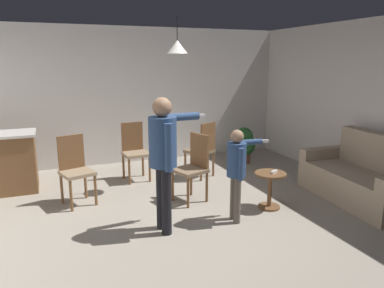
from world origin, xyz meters
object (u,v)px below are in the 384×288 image
at_px(couch_floral, 362,179).
at_px(dining_chair_spare, 75,167).
at_px(side_table_by_couch, 270,186).
at_px(potted_plant_corner, 244,143).
at_px(dining_chair_by_counter, 203,148).
at_px(dining_chair_near_wall, 193,165).
at_px(person_adult, 164,150).
at_px(person_child, 237,165).
at_px(dining_chair_centre_back, 134,149).
at_px(spare_remote_on_table, 274,172).

xyz_separation_m(couch_floral, dining_chair_spare, (-3.95, 1.44, 0.21)).
bearing_deg(dining_chair_spare, side_table_by_couch, 137.26).
bearing_deg(potted_plant_corner, dining_chair_by_counter, -153.26).
relative_size(side_table_by_couch, dining_chair_near_wall, 0.52).
height_order(person_adult, dining_chair_spare, person_adult).
xyz_separation_m(dining_chair_by_counter, dining_chair_spare, (-2.19, -0.45, 0.00)).
bearing_deg(dining_chair_by_counter, person_child, -128.98).
relative_size(dining_chair_centre_back, dining_chair_spare, 1.00).
bearing_deg(dining_chair_near_wall, potted_plant_corner, -66.78).
bearing_deg(person_adult, couch_floral, 84.12).
relative_size(dining_chair_near_wall, dining_chair_centre_back, 1.00).
height_order(side_table_by_couch, dining_chair_spare, dining_chair_spare).
bearing_deg(person_adult, dining_chair_centre_back, 173.08).
xyz_separation_m(dining_chair_by_counter, potted_plant_corner, (1.16, 0.58, -0.14)).
bearing_deg(potted_plant_corner, side_table_by_couch, -110.43).
distance_m(person_child, spare_remote_on_table, 0.74).
distance_m(couch_floral, dining_chair_near_wall, 2.51).
relative_size(person_child, potted_plant_corner, 1.65).
relative_size(side_table_by_couch, spare_remote_on_table, 4.00).
bearing_deg(couch_floral, dining_chair_by_counter, 46.80).
bearing_deg(dining_chair_centre_back, spare_remote_on_table, 122.40).
xyz_separation_m(dining_chair_spare, spare_remote_on_table, (2.56, -1.22, -0.01)).
bearing_deg(person_adult, dining_chair_by_counter, 140.91).
bearing_deg(couch_floral, person_adult, 91.84).
xyz_separation_m(dining_chair_centre_back, spare_remote_on_table, (1.51, -2.01, -0.01)).
bearing_deg(person_adult, person_child, 82.39).
relative_size(dining_chair_spare, spare_remote_on_table, 7.69).
relative_size(couch_floral, dining_chair_spare, 1.85).
bearing_deg(potted_plant_corner, couch_floral, -76.31).
distance_m(person_child, dining_chair_centre_back, 2.35).
height_order(person_adult, dining_chair_centre_back, person_adult).
bearing_deg(person_child, spare_remote_on_table, 110.39).
bearing_deg(couch_floral, dining_chair_near_wall, 72.08).
distance_m(dining_chair_near_wall, spare_remote_on_table, 1.16).
xyz_separation_m(person_child, spare_remote_on_table, (0.68, 0.18, -0.21)).
bearing_deg(dining_chair_near_wall, dining_chair_spare, 53.59).
distance_m(side_table_by_couch, person_child, 0.80).
height_order(potted_plant_corner, spare_remote_on_table, potted_plant_corner).
relative_size(couch_floral, dining_chair_near_wall, 1.85).
relative_size(side_table_by_couch, potted_plant_corner, 0.71).
xyz_separation_m(couch_floral, person_child, (-2.08, 0.04, 0.42)).
height_order(person_adult, dining_chair_near_wall, person_adult).
distance_m(person_adult, dining_chair_by_counter, 2.23).
relative_size(couch_floral, spare_remote_on_table, 14.25).
height_order(dining_chair_centre_back, dining_chair_spare, same).
bearing_deg(couch_floral, dining_chair_spare, 73.76).
distance_m(dining_chair_by_counter, dining_chair_centre_back, 1.20).
xyz_separation_m(dining_chair_near_wall, spare_remote_on_table, (0.93, -0.70, -0.01)).
xyz_separation_m(person_adult, dining_chair_by_counter, (1.26, 1.78, -0.47)).
height_order(couch_floral, dining_chair_spare, same).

